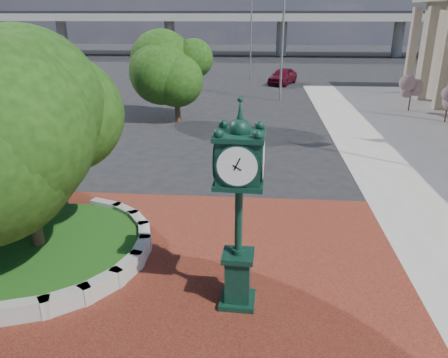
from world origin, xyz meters
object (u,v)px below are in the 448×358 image
post_clock (239,201)px  street_lamp_far (253,33)px  parked_car (283,76)px  street_lamp_near (286,28)px

post_clock → street_lamp_far: (-0.64, 40.97, 2.18)m
parked_car → street_lamp_far: (-3.33, 2.89, 4.23)m
post_clock → street_lamp_near: 28.60m
street_lamp_far → post_clock: bearing=-89.1°
parked_car → street_lamp_far: street_lamp_far is taller
street_lamp_near → street_lamp_far: (-2.95, 12.63, -0.91)m
post_clock → parked_car: bearing=86.0°
post_clock → street_lamp_far: street_lamp_far is taller
post_clock → street_lamp_near: bearing=85.3°
parked_car → street_lamp_near: size_ratio=0.48×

